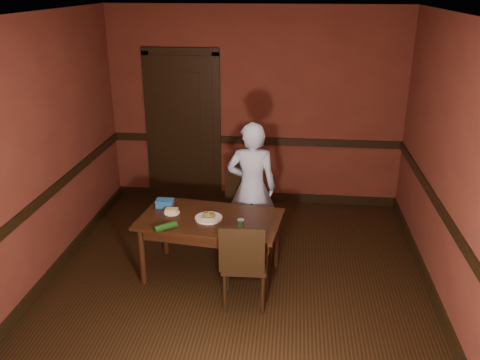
% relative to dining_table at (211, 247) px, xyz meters
% --- Properties ---
extents(floor, '(4.00, 4.50, 0.01)m').
position_rel_dining_table_xyz_m(floor, '(0.29, -0.19, -0.34)').
color(floor, black).
rests_on(floor, ground).
extents(ceiling, '(4.00, 4.50, 0.01)m').
position_rel_dining_table_xyz_m(ceiling, '(0.29, -0.19, 2.36)').
color(ceiling, silver).
rests_on(ceiling, ground).
extents(wall_back, '(4.00, 0.02, 2.70)m').
position_rel_dining_table_xyz_m(wall_back, '(0.29, 2.06, 1.01)').
color(wall_back, '#5F281C').
rests_on(wall_back, ground).
extents(wall_front, '(4.00, 0.02, 2.70)m').
position_rel_dining_table_xyz_m(wall_front, '(0.29, -2.44, 1.01)').
color(wall_front, '#5F281C').
rests_on(wall_front, ground).
extents(wall_left, '(0.02, 4.50, 2.70)m').
position_rel_dining_table_xyz_m(wall_left, '(-1.71, -0.19, 1.01)').
color(wall_left, '#5F281C').
rests_on(wall_left, ground).
extents(wall_right, '(0.02, 4.50, 2.70)m').
position_rel_dining_table_xyz_m(wall_right, '(2.29, -0.19, 1.01)').
color(wall_right, '#5F281C').
rests_on(wall_right, ground).
extents(dado_back, '(4.00, 0.03, 0.10)m').
position_rel_dining_table_xyz_m(dado_back, '(0.29, 2.05, 0.56)').
color(dado_back, black).
rests_on(dado_back, ground).
extents(dado_left, '(0.03, 4.50, 0.10)m').
position_rel_dining_table_xyz_m(dado_left, '(-1.69, -0.19, 0.56)').
color(dado_left, black).
rests_on(dado_left, ground).
extents(dado_right, '(0.03, 4.50, 0.10)m').
position_rel_dining_table_xyz_m(dado_right, '(2.28, -0.19, 0.56)').
color(dado_right, black).
rests_on(dado_right, ground).
extents(baseboard_back, '(4.00, 0.03, 0.12)m').
position_rel_dining_table_xyz_m(baseboard_back, '(0.29, 2.05, -0.28)').
color(baseboard_back, black).
rests_on(baseboard_back, ground).
extents(baseboard_left, '(0.03, 4.50, 0.12)m').
position_rel_dining_table_xyz_m(baseboard_left, '(-1.69, -0.19, -0.28)').
color(baseboard_left, black).
rests_on(baseboard_left, ground).
extents(baseboard_right, '(0.03, 4.50, 0.12)m').
position_rel_dining_table_xyz_m(baseboard_right, '(2.28, -0.19, -0.28)').
color(baseboard_right, black).
rests_on(baseboard_right, ground).
extents(door, '(1.05, 0.07, 2.20)m').
position_rel_dining_table_xyz_m(door, '(-0.71, 2.03, 0.75)').
color(door, black).
rests_on(door, ground).
extents(dining_table, '(1.54, 0.99, 0.68)m').
position_rel_dining_table_xyz_m(dining_table, '(0.00, 0.00, 0.00)').
color(dining_table, black).
rests_on(dining_table, floor).
extents(chair_far, '(0.48, 0.48, 0.89)m').
position_rel_dining_table_xyz_m(chair_far, '(0.27, 0.68, 0.10)').
color(chair_far, black).
rests_on(chair_far, floor).
extents(chair_near, '(0.44, 0.44, 0.91)m').
position_rel_dining_table_xyz_m(chair_near, '(0.41, -0.46, 0.11)').
color(chair_near, black).
rests_on(chair_near, floor).
extents(person, '(0.58, 0.40, 1.54)m').
position_rel_dining_table_xyz_m(person, '(0.38, 0.64, 0.43)').
color(person, silver).
rests_on(person, floor).
extents(sandwich_plate, '(0.28, 0.28, 0.07)m').
position_rel_dining_table_xyz_m(sandwich_plate, '(-0.01, -0.03, 0.36)').
color(sandwich_plate, silver).
rests_on(sandwich_plate, dining_table).
extents(sauce_jar, '(0.07, 0.07, 0.08)m').
position_rel_dining_table_xyz_m(sauce_jar, '(0.34, -0.18, 0.38)').
color(sauce_jar, '#4F973D').
rests_on(sauce_jar, dining_table).
extents(cheese_saucer, '(0.17, 0.17, 0.05)m').
position_rel_dining_table_xyz_m(cheese_saucer, '(-0.42, 0.07, 0.36)').
color(cheese_saucer, silver).
rests_on(cheese_saucer, dining_table).
extents(food_tub, '(0.20, 0.14, 0.08)m').
position_rel_dining_table_xyz_m(food_tub, '(-0.54, 0.22, 0.38)').
color(food_tub, blue).
rests_on(food_tub, dining_table).
extents(wrapped_veg, '(0.22, 0.20, 0.07)m').
position_rel_dining_table_xyz_m(wrapped_veg, '(-0.39, -0.31, 0.37)').
color(wrapped_veg, '#133F10').
rests_on(wrapped_veg, dining_table).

